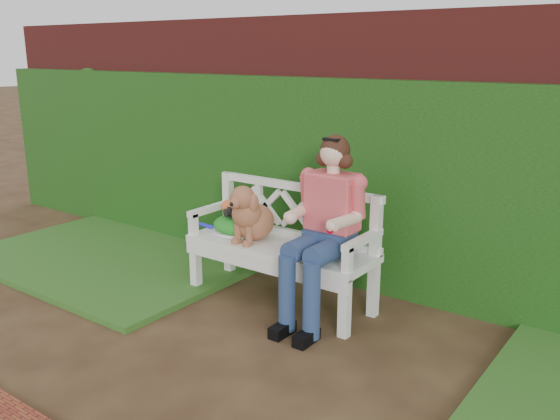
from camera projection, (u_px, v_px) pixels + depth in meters
The scene contains 11 objects.
ground at pixel (258, 379), 3.57m from camera, with size 60.00×60.00×0.00m, color #352115.
brick_wall at pixel (403, 155), 4.76m from camera, with size 10.00×0.30×2.20m, color maroon.
ivy_hedge at pixel (389, 190), 4.65m from camera, with size 10.00×0.18×1.70m, color #27601C.
grass_left at pixel (119, 256), 5.63m from camera, with size 2.60×2.00×0.05m, color #2B541D.
garden_bench at pixel (280, 273), 4.59m from camera, with size 1.58×0.60×0.48m, color white, non-canonical shape.
seated_woman at pixel (329, 234), 4.22m from camera, with size 0.55×0.73×1.30m, color #CE3766, non-canonical shape.
dog at pixel (252, 212), 4.56m from camera, with size 0.31×0.42×0.46m, color #A65027, non-canonical shape.
tennis_racket at pixel (230, 231), 4.80m from camera, with size 0.70×0.29×0.03m, color silver, non-canonical shape.
green_bag at pixel (239, 225), 4.77m from camera, with size 0.45×0.35×0.15m, color #226E30, non-canonical shape.
camera_item at pixel (233, 211), 4.73m from camera, with size 0.12×0.09×0.08m, color black.
baseball_glove at pixel (231, 207), 4.77m from camera, with size 0.19×0.14×0.12m, color orange.
Camera 1 is at (1.98, -2.49, 1.91)m, focal length 38.00 mm.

